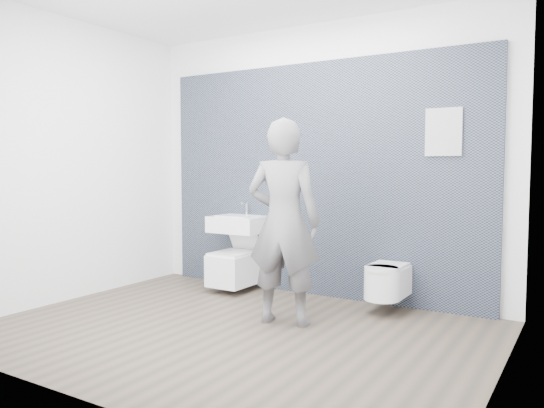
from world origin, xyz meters
The scene contains 8 objects.
ground centered at (0.00, 0.00, 0.00)m, with size 4.00×4.00×0.00m, color #4F4034.
room_shell centered at (0.00, 0.00, 1.74)m, with size 4.00×4.00×4.00m.
tile_wall centered at (0.00, 1.47, 0.00)m, with size 3.60×0.06×2.40m, color black.
washbasin centered at (-0.80, 1.22, 0.72)m, with size 0.58×0.43×0.43m.
toilet_square centered at (-0.80, 1.16, 0.26)m, with size 0.39×0.57×0.73m.
toilet_rounded centered at (0.87, 1.17, 0.29)m, with size 0.32×0.55×0.30m.
info_placard centered at (1.30, 1.43, 0.00)m, with size 0.32×0.03×0.43m, color white.
visitor centered at (0.24, 0.40, 0.87)m, with size 0.63×0.41×1.73m, color slate.
Camera 1 is at (2.48, -3.45, 1.33)m, focal length 35.00 mm.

